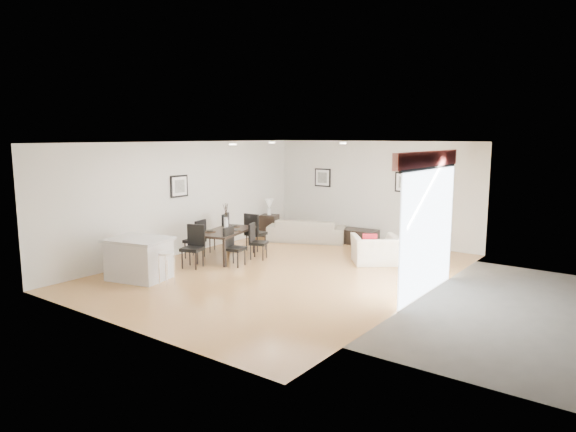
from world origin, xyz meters
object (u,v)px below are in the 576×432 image
Objects in this scene: coffee_table at (359,237)px; kitchen_island at (139,258)px; dining_chair_wfar at (222,230)px; bar_stool at (166,257)px; dining_chair_foot at (254,230)px; side_table at (269,225)px; dining_chair_enear at (232,244)px; dining_chair_wnear at (197,237)px; dining_chair_efar at (256,239)px; sofa at (307,230)px; dining_chair_head at (194,244)px; armchair at (375,250)px; dining_table at (226,233)px.

kitchen_island is at bearing -112.26° from coffee_table.
dining_chair_wfar reaches higher than bar_stool.
dining_chair_foot is 1.54× the size of side_table.
dining_chair_foot is at bearing 108.76° from dining_chair_wfar.
dining_chair_enear is at bearing 54.99° from kitchen_island.
dining_chair_wnear is 0.95× the size of coffee_table.
coffee_table is at bearing 136.05° from dining_chair_wnear.
coffee_table is 5.71m from bar_stool.
dining_chair_enear reaches higher than kitchen_island.
bar_stool reaches higher than side_table.
dining_chair_efar is at bearing 111.34° from dining_chair_wnear.
dining_chair_wfar is at bearing -132.05° from coffee_table.
dining_chair_wnear is at bearing 64.49° from dining_chair_foot.
dining_chair_wnear reaches higher than coffee_table.
side_table is (-0.31, 3.10, -0.20)m from dining_chair_wnear.
sofa is at bearing 70.16° from kitchen_island.
sofa is at bearing -7.59° from dining_chair_enear.
sofa is 1.28m from side_table.
coffee_table is 5.92m from kitchen_island.
dining_chair_head is at bearing -115.49° from coffee_table.
sofa is at bearing -105.83° from dining_chair_foot.
dining_chair_wnear is 1.08× the size of dining_chair_efar.
armchair is 2.74m from dining_chair_efar.
side_table is at bearing 85.56° from dining_chair_head.
dining_chair_efar is (0.01, 0.79, -0.01)m from dining_chair_enear.
dining_chair_efar reaches higher than sofa.
coffee_table is at bearing 47.85° from dining_table.
bar_stool is (-2.41, -3.90, 0.24)m from armchair.
bar_stool is at bearing 19.29° from dining_chair_wnear.
side_table is 0.93× the size of bar_stool.
dining_chair_wfar is (-0.57, 0.44, -0.07)m from dining_table.
dining_table is 1.90× the size of dining_chair_head.
dining_chair_enear is (-2.46, -2.00, 0.16)m from armchair.
armchair reaches higher than coffee_table.
coffee_table is (1.72, 4.28, -0.33)m from dining_chair_head.
dining_chair_wnear is 1.06× the size of dining_chair_enear.
dining_chair_enear is 2.05m from kitchen_island.
bar_stool is at bearing -13.08° from kitchen_island.
dining_chair_enear is at bearing 76.17° from dining_chair_wnear.
dining_table is (-0.40, -2.73, 0.30)m from sofa.
sofa is 2.42× the size of dining_chair_enear.
sofa is 2.77m from dining_table.
sofa is at bearing 0.62° from side_table.
dining_chair_enear is 0.93× the size of dining_chair_head.
dining_chair_head is (0.54, -0.61, 0.01)m from dining_chair_wnear.
dining_chair_wfar is 0.70× the size of kitchen_island.
coffee_table is (1.12, 2.91, -0.28)m from dining_chair_efar.
dining_chair_efar is (-2.45, -1.21, 0.15)m from armchair.
sofa is 3.26m from dining_chair_wnear.
dining_chair_enear is at bearing 157.79° from dining_chair_efar.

